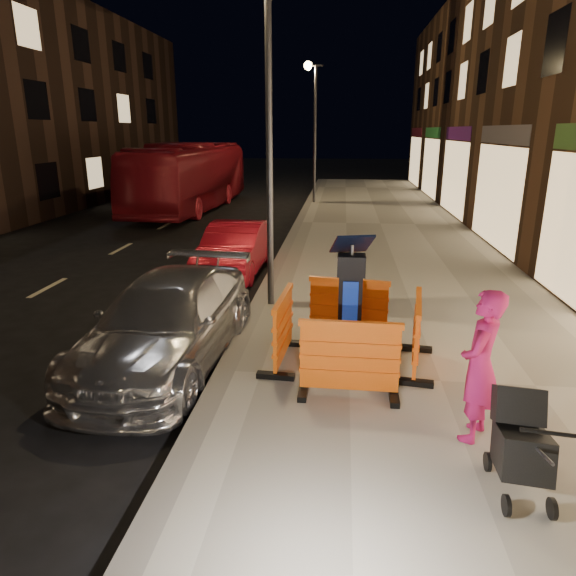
# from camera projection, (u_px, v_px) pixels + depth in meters

# --- Properties ---
(ground_plane) EXTENTS (120.00, 120.00, 0.00)m
(ground_plane) POSITION_uv_depth(u_px,v_px,m) (225.00, 380.00, 7.33)
(ground_plane) COLOR black
(ground_plane) RESTS_ON ground
(sidewalk) EXTENTS (6.00, 60.00, 0.15)m
(sidewalk) POSITION_uv_depth(u_px,v_px,m) (440.00, 386.00, 7.01)
(sidewalk) COLOR gray
(sidewalk) RESTS_ON ground
(kerb) EXTENTS (0.30, 60.00, 0.15)m
(kerb) POSITION_uv_depth(u_px,v_px,m) (225.00, 375.00, 7.31)
(kerb) COLOR slate
(kerb) RESTS_ON ground
(parking_kiosk) EXTENTS (0.63, 0.63, 1.83)m
(parking_kiosk) POSITION_uv_depth(u_px,v_px,m) (350.00, 305.00, 7.24)
(parking_kiosk) COLOR black
(parking_kiosk) RESTS_ON sidewalk
(barrier_front) EXTENTS (1.32, 0.56, 1.02)m
(barrier_front) POSITION_uv_depth(u_px,v_px,m) (349.00, 359.00, 6.46)
(barrier_front) COLOR orange
(barrier_front) RESTS_ON sidewalk
(barrier_back) EXTENTS (1.37, 0.73, 1.02)m
(barrier_back) POSITION_uv_depth(u_px,v_px,m) (348.00, 309.00, 8.26)
(barrier_back) COLOR orange
(barrier_back) RESTS_ON sidewalk
(barrier_kerbside) EXTENTS (0.63, 1.34, 1.02)m
(barrier_kerbside) POSITION_uv_depth(u_px,v_px,m) (283.00, 329.00, 7.45)
(barrier_kerbside) COLOR orange
(barrier_kerbside) RESTS_ON sidewalk
(barrier_bldgside) EXTENTS (0.71, 1.37, 1.02)m
(barrier_bldgside) POSITION_uv_depth(u_px,v_px,m) (416.00, 334.00, 7.26)
(barrier_bldgside) COLOR orange
(barrier_bldgside) RESTS_ON sidewalk
(car_silver) EXTENTS (2.09, 4.57, 1.30)m
(car_silver) POSITION_uv_depth(u_px,v_px,m) (170.00, 361.00, 7.94)
(car_silver) COLOR silver
(car_silver) RESTS_ON ground
(car_red) EXTENTS (1.40, 3.79, 1.24)m
(car_red) POSITION_uv_depth(u_px,v_px,m) (236.00, 273.00, 12.83)
(car_red) COLOR maroon
(car_red) RESTS_ON ground
(bus_doubledecker) EXTENTS (2.80, 10.54, 2.91)m
(bus_doubledecker) POSITION_uv_depth(u_px,v_px,m) (192.00, 209.00, 23.10)
(bus_doubledecker) COLOR maroon
(bus_doubledecker) RESTS_ON ground
(man) EXTENTS (0.65, 0.74, 1.71)m
(man) POSITION_uv_depth(u_px,v_px,m) (480.00, 366.00, 5.49)
(man) COLOR #BA1960
(man) RESTS_ON sidewalk
(stroller) EXTENTS (0.60, 0.83, 0.97)m
(stroller) POSITION_uv_depth(u_px,v_px,m) (522.00, 447.00, 4.72)
(stroller) COLOR black
(stroller) RESTS_ON sidewalk
(street_lamp_mid) EXTENTS (0.12, 0.12, 6.00)m
(street_lamp_mid) POSITION_uv_depth(u_px,v_px,m) (269.00, 146.00, 9.23)
(street_lamp_mid) COLOR #3F3F44
(street_lamp_mid) RESTS_ON sidewalk
(street_lamp_far) EXTENTS (0.12, 0.12, 6.00)m
(street_lamp_far) POSITION_uv_depth(u_px,v_px,m) (315.00, 136.00, 23.48)
(street_lamp_far) COLOR #3F3F44
(street_lamp_far) RESTS_ON sidewalk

